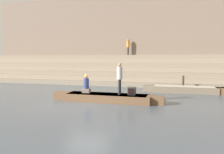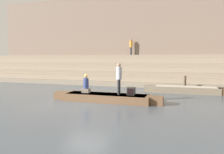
% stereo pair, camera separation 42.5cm
% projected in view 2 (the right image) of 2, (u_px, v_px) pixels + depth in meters
% --- Properties ---
extents(ground_plane, '(120.00, 120.00, 0.00)m').
position_uv_depth(ground_plane, '(86.00, 103.00, 12.33)').
color(ground_plane, '#4C5660').
extents(ghat_steps, '(36.00, 5.40, 2.92)m').
position_uv_depth(ghat_steps, '(129.00, 73.00, 22.70)').
color(ghat_steps, gray).
rests_on(ghat_steps, ground).
extents(back_wall, '(34.20, 1.28, 9.67)m').
position_uv_depth(back_wall, '(134.00, 38.00, 24.79)').
color(back_wall, '#7F6B5B').
rests_on(back_wall, ground).
extents(rowboat_main, '(6.59, 1.39, 0.45)m').
position_uv_depth(rowboat_main, '(106.00, 97.00, 12.82)').
color(rowboat_main, brown).
rests_on(rowboat_main, ground).
extents(person_standing, '(0.32, 0.32, 1.81)m').
position_uv_depth(person_standing, '(119.00, 76.00, 12.59)').
color(person_standing, '#28282D').
rests_on(person_standing, rowboat_main).
extents(person_rowing, '(0.45, 0.36, 1.14)m').
position_uv_depth(person_rowing, '(86.00, 85.00, 13.24)').
color(person_rowing, '#756656').
rests_on(person_rowing, rowboat_main).
extents(tv_set, '(0.42, 0.47, 0.43)m').
position_uv_depth(tv_set, '(131.00, 91.00, 12.48)').
color(tv_set, '#2D2D2D').
rests_on(tv_set, rowboat_main).
extents(moored_boat_shore, '(5.96, 1.19, 0.48)m').
position_uv_depth(moored_boat_shore, '(185.00, 90.00, 15.98)').
color(moored_boat_shore, '#756651').
rests_on(moored_boat_shore, ground).
extents(mooring_post, '(0.18, 0.18, 1.17)m').
position_uv_depth(mooring_post, '(185.00, 83.00, 17.13)').
color(mooring_post, '#473828').
rests_on(mooring_post, ground).
extents(person_on_steps, '(0.31, 0.31, 1.74)m').
position_uv_depth(person_on_steps, '(131.00, 46.00, 23.98)').
color(person_on_steps, '#28282D').
rests_on(person_on_steps, ghat_steps).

